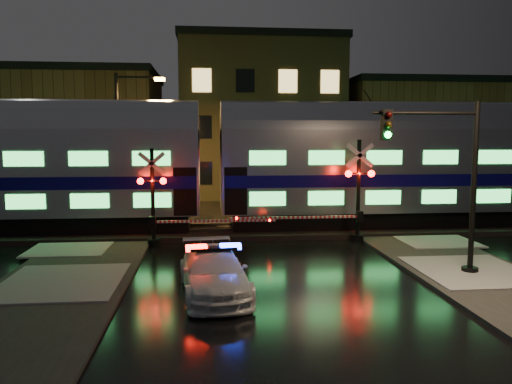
# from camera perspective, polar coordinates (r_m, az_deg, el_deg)

# --- Properties ---
(ground) EXTENTS (120.00, 120.00, 0.00)m
(ground) POSITION_cam_1_polar(r_m,az_deg,el_deg) (18.81, 0.94, -7.50)
(ground) COLOR black
(ground) RESTS_ON ground
(ballast) EXTENTS (90.00, 4.20, 0.24)m
(ballast) POSITION_cam_1_polar(r_m,az_deg,el_deg) (23.65, -0.44, -4.36)
(ballast) COLOR black
(ballast) RESTS_ON ground
(sidewalk_left) EXTENTS (4.00, 20.00, 0.12)m
(sidewalk_left) POSITION_cam_1_polar(r_m,az_deg,el_deg) (13.66, -24.80, -13.17)
(sidewalk_left) COLOR #2D2D2D
(sidewalk_left) RESTS_ON ground
(building_left) EXTENTS (14.00, 10.00, 9.00)m
(building_left) POSITION_cam_1_polar(r_m,az_deg,el_deg) (41.61, -20.91, 5.87)
(building_left) COLOR brown
(building_left) RESTS_ON ground
(building_mid) EXTENTS (12.00, 11.00, 11.50)m
(building_mid) POSITION_cam_1_polar(r_m,az_deg,el_deg) (40.88, 0.15, 8.03)
(building_mid) COLOR brown
(building_mid) RESTS_ON ground
(building_right) EXTENTS (12.00, 10.00, 8.50)m
(building_right) POSITION_cam_1_polar(r_m,az_deg,el_deg) (43.64, 17.55, 5.66)
(building_right) COLOR brown
(building_right) RESTS_ON ground
(train) EXTENTS (51.00, 3.12, 5.92)m
(train) POSITION_cam_1_polar(r_m,az_deg,el_deg) (23.18, -5.27, 3.53)
(train) COLOR black
(train) RESTS_ON ballast
(police_car) EXTENTS (2.24, 4.59, 1.44)m
(police_car) POSITION_cam_1_polar(r_m,az_deg,el_deg) (14.47, -4.85, -9.08)
(police_car) COLOR white
(police_car) RESTS_ON ground
(crossing_signal_right) EXTENTS (6.19, 0.67, 4.38)m
(crossing_signal_right) POSITION_cam_1_polar(r_m,az_deg,el_deg) (21.50, 10.77, -0.95)
(crossing_signal_right) COLOR black
(crossing_signal_right) RESTS_ON ground
(crossing_signal_left) EXTENTS (5.69, 0.65, 4.03)m
(crossing_signal_left) POSITION_cam_1_polar(r_m,az_deg,el_deg) (20.73, -10.74, -1.64)
(crossing_signal_left) COLOR black
(crossing_signal_left) RESTS_ON ground
(traffic_light) EXTENTS (3.62, 0.67, 5.60)m
(traffic_light) POSITION_cam_1_polar(r_m,az_deg,el_deg) (16.88, 21.10, 0.75)
(traffic_light) COLOR black
(traffic_light) RESTS_ON ground
(streetlight) EXTENTS (2.62, 0.27, 7.83)m
(streetlight) POSITION_cam_1_polar(r_m,az_deg,el_deg) (27.51, -14.96, 6.12)
(streetlight) COLOR black
(streetlight) RESTS_ON ground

